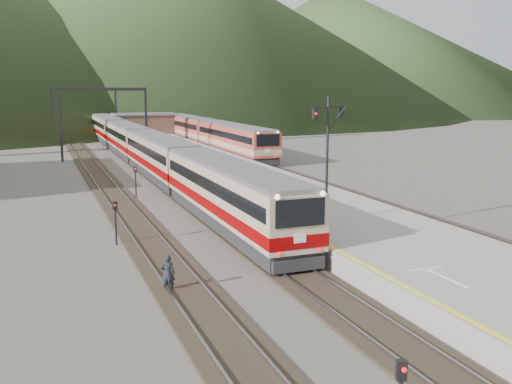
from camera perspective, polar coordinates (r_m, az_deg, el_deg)
name	(u,v)px	position (r m, az deg, el deg)	size (l,w,h in m)	color
track_main	(159,177)	(52.01, -9.70, 1.49)	(2.60, 200.00, 0.23)	black
track_far	(102,180)	(51.26, -15.18, 1.15)	(2.60, 200.00, 0.23)	black
track_second	(276,170)	(55.42, 2.03, 2.18)	(2.60, 200.00, 0.23)	black
platform	(225,172)	(51.44, -3.14, 2.02)	(8.00, 100.00, 1.00)	gray
gantry_near	(104,110)	(65.83, -14.98, 7.97)	(9.55, 0.25, 8.00)	black
gantry_far	(84,104)	(90.70, -16.79, 8.46)	(9.55, 0.25, 8.00)	black
station_shed	(144,123)	(89.94, -11.18, 6.77)	(9.40, 4.40, 3.10)	brown
hill_b	(133,13)	(245.49, -12.22, 17.10)	(220.00, 220.00, 75.00)	#2C4621
hill_c	(332,47)	(251.59, 7.57, 14.21)	(160.00, 160.00, 50.00)	#2C4621
main_train	(126,139)	(69.81, -12.83, 5.17)	(2.78, 95.41, 3.39)	tan
second_train	(209,133)	(76.36, -4.71, 5.93)	(3.01, 41.00, 3.68)	#B94335
signal_mast	(327,146)	(29.82, 7.15, 4.64)	(2.15, 0.69, 6.60)	black
short_signal_b	(135,177)	(42.98, -11.96, 1.44)	(0.26, 0.23, 2.27)	black
short_signal_c	(115,217)	(30.10, -13.89, -2.44)	(0.26, 0.22, 2.27)	black
worker	(168,273)	(23.01, -8.81, -8.04)	(0.56, 0.37, 1.54)	black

